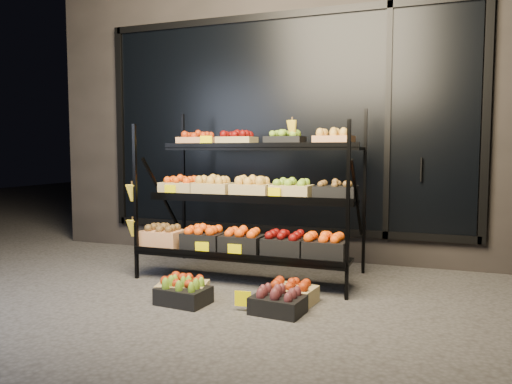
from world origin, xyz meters
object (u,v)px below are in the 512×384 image
at_px(floor_crate_midright, 291,291).
at_px(display_rack, 249,198).
at_px(floor_crate_midleft, 183,292).
at_px(floor_crate_left, 183,288).

bearing_deg(floor_crate_midright, display_rack, 141.59).
bearing_deg(display_rack, floor_crate_midleft, -101.15).
xyz_separation_m(floor_crate_left, floor_crate_midleft, (0.07, -0.11, -0.00)).
xyz_separation_m(display_rack, floor_crate_left, (-0.26, -0.88, -0.69)).
xyz_separation_m(floor_crate_left, floor_crate_midright, (0.88, 0.23, -0.00)).
bearing_deg(floor_crate_midleft, floor_crate_left, 127.96).
bearing_deg(floor_crate_left, display_rack, 59.89).
distance_m(display_rack, floor_crate_midleft, 1.22).
distance_m(display_rack, floor_crate_left, 1.15).
distance_m(floor_crate_left, floor_crate_midright, 0.91).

